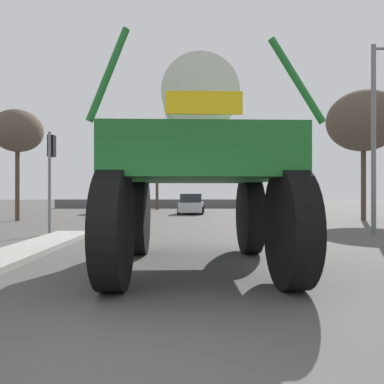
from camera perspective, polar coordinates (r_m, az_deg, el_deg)
The scene contains 11 objects.
ground_plane at distance 21.20m, azimuth -2.37°, elevation -4.45°, with size 120.00×120.00×0.00m, color #4C4947.
median_island at distance 9.99m, azimuth -26.61°, elevation -8.95°, with size 1.33×10.06×0.15m, color #9E9B93.
oversize_sprayer at distance 7.78m, azimuth 0.92°, elevation 3.45°, with size 3.92×5.66×4.29m.
sedan_ahead at distance 27.61m, azimuth -0.07°, elevation -1.95°, with size 2.11×4.21×1.52m.
traffic_signal_near_left at distance 15.09m, azimuth -21.31°, elevation 4.72°, with size 0.24×0.54×3.94m.
traffic_signal_near_right at distance 14.50m, azimuth 12.95°, elevation 2.77°, with size 0.24×0.54×3.21m.
streetlight_near_right at distance 15.79m, azimuth 27.08°, elevation 8.83°, with size 1.62×0.24×7.30m.
bare_tree_left at distance 23.15m, azimuth -25.79°, elevation 8.59°, with size 2.83×2.83×6.34m.
bare_tree_right at distance 23.54m, azimuth 25.39°, elevation 10.05°, with size 4.14×4.14×7.53m.
bare_tree_far_center at distance 34.33m, azimuth -5.52°, elevation 5.96°, with size 3.67×3.67×6.81m.
roadside_barrier at distance 37.25m, azimuth -1.63°, elevation -1.87°, with size 26.00×0.24×0.90m, color #59595B.
Camera 1 is at (0.64, -3.13, 1.62)m, focal length 33.87 mm.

